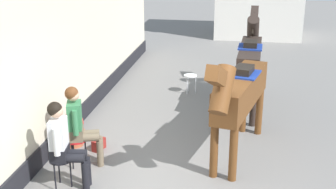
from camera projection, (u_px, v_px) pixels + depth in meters
name	position (u px, v px, depth m)	size (l,w,h in m)	color
ground_plane	(199.00, 114.00, 9.76)	(40.00, 40.00, 0.00)	slate
pub_facade_wall	(55.00, 58.00, 8.24)	(0.34, 14.00, 3.40)	beige
seated_visitor_near	(63.00, 141.00, 6.65)	(0.61, 0.49, 1.39)	black
seated_visitor_far	(79.00, 122.00, 7.32)	(0.61, 0.48, 1.39)	red
saddled_horse_near	(239.00, 93.00, 7.52)	(0.97, 2.95, 2.06)	brown
saddled_horse_far	(250.00, 57.00, 9.83)	(0.56, 3.00, 2.06)	#2D231E
flower_planter_far	(73.00, 128.00, 8.19)	(0.43, 0.43, 0.64)	#A85638
spare_stool_white	(190.00, 77.00, 10.97)	(0.32, 0.32, 0.46)	white
satchel_bag	(99.00, 145.00, 8.09)	(0.28, 0.12, 0.20)	maroon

